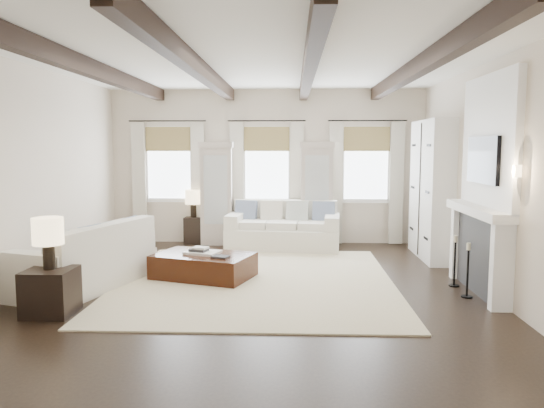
{
  "coord_description": "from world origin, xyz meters",
  "views": [
    {
      "loc": [
        0.53,
        -7.32,
        2.04
      ],
      "look_at": [
        0.22,
        0.76,
        1.15
      ],
      "focal_mm": 35.0,
      "sensor_mm": 36.0,
      "label": 1
    }
  ],
  "objects_px": {
    "sofa_back": "(284,230)",
    "sofa_left": "(90,261)",
    "ottoman": "(204,266)",
    "side_table_front": "(51,292)",
    "side_table_back": "(194,230)"
  },
  "relations": [
    {
      "from": "sofa_back",
      "to": "sofa_left",
      "type": "relative_size",
      "value": 0.96
    },
    {
      "from": "ottoman",
      "to": "side_table_front",
      "type": "distance_m",
      "value": 2.4
    },
    {
      "from": "sofa_left",
      "to": "ottoman",
      "type": "bearing_deg",
      "value": 20.66
    },
    {
      "from": "sofa_left",
      "to": "side_table_front",
      "type": "bearing_deg",
      "value": -90.89
    },
    {
      "from": "sofa_back",
      "to": "ottoman",
      "type": "bearing_deg",
      "value": -115.84
    },
    {
      "from": "ottoman",
      "to": "side_table_back",
      "type": "xyz_separation_m",
      "value": [
        -0.7,
        2.94,
        0.09
      ]
    },
    {
      "from": "side_table_front",
      "to": "side_table_back",
      "type": "height_order",
      "value": "side_table_front"
    },
    {
      "from": "ottoman",
      "to": "side_table_back",
      "type": "distance_m",
      "value": 3.02
    },
    {
      "from": "sofa_back",
      "to": "side_table_back",
      "type": "distance_m",
      "value": 1.95
    },
    {
      "from": "sofa_left",
      "to": "side_table_front",
      "type": "xyz_separation_m",
      "value": [
        -0.02,
        -1.23,
        -0.11
      ]
    },
    {
      "from": "sofa_left",
      "to": "ottoman",
      "type": "xyz_separation_m",
      "value": [
        1.54,
        0.58,
        -0.19
      ]
    },
    {
      "from": "sofa_back",
      "to": "ottoman",
      "type": "xyz_separation_m",
      "value": [
        -1.19,
        -2.47,
        -0.19
      ]
    },
    {
      "from": "sofa_back",
      "to": "side_table_front",
      "type": "relative_size",
      "value": 4.09
    },
    {
      "from": "side_table_front",
      "to": "side_table_back",
      "type": "relative_size",
      "value": 1.01
    },
    {
      "from": "sofa_left",
      "to": "side_table_back",
      "type": "xyz_separation_m",
      "value": [
        0.85,
        3.52,
        -0.11
      ]
    }
  ]
}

